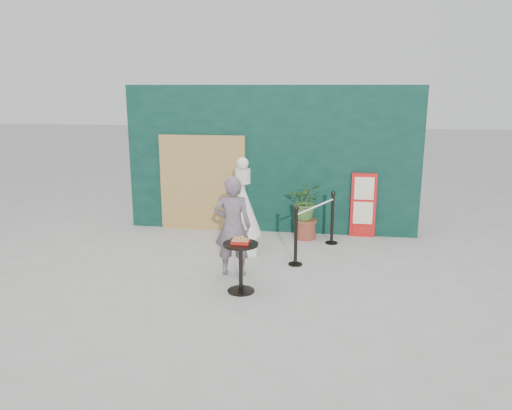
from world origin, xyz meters
The scene contains 10 objects.
ground centered at (0.00, 0.00, 0.00)m, with size 60.00×60.00×0.00m, color #ADAAA5.
back_wall centered at (0.00, 3.15, 1.50)m, with size 6.00×0.30×3.00m, color black.
bamboo_fence centered at (-1.40, 2.94, 1.00)m, with size 1.80×0.08×2.00m, color tan.
woman centered at (-0.27, 0.50, 0.81)m, with size 0.59×0.39×1.62m, color slate.
menu_board centered at (1.90, 2.95, 0.65)m, with size 0.50×0.07×1.30m.
statue centered at (-0.32, 1.68, 0.71)m, with size 0.68×0.68×1.75m.
cafe_table centered at (-0.01, -0.17, 0.50)m, with size 0.52×0.52×0.75m.
food_basket centered at (-0.01, -0.17, 0.79)m, with size 0.26×0.19×0.11m.
planter centered at (0.77, 2.63, 0.66)m, with size 0.67×0.58×1.14m.
stanchion_barrier centered at (1.00, 1.74, 0.49)m, with size 0.84×1.54×1.03m.
Camera 1 is at (1.28, -6.96, 2.98)m, focal length 35.00 mm.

